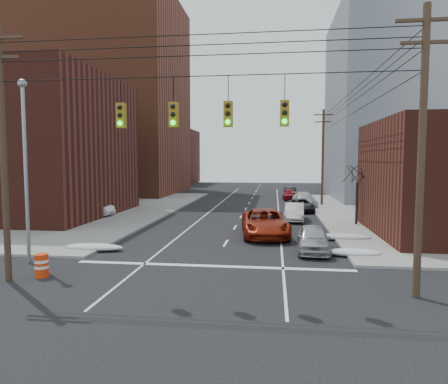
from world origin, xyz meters
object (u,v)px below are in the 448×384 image
(lot_car_c, at_px, (27,209))
(lot_car_d, at_px, (91,198))
(parked_car_b, at_px, (294,212))
(parked_car_f, at_px, (290,192))
(red_pickup, at_px, (265,223))
(parked_car_d, at_px, (304,200))
(parked_car_a, at_px, (313,239))
(parked_car_e, at_px, (290,194))
(lot_car_a, at_px, (89,208))
(parked_car_c, at_px, (301,205))
(construction_barrel, at_px, (42,265))
(lot_car_b, at_px, (117,199))

(lot_car_c, bearing_deg, lot_car_d, -17.81)
(parked_car_b, height_order, parked_car_f, parked_car_b)
(red_pickup, relative_size, parked_car_f, 1.52)
(parked_car_d, distance_m, lot_car_d, 24.11)
(lot_car_d, bearing_deg, parked_car_a, -109.76)
(parked_car_a, xyz_separation_m, lot_car_c, (-24.92, 10.78, 0.05))
(parked_car_a, xyz_separation_m, parked_car_b, (-0.50, 11.73, -0.01))
(parked_car_d, bearing_deg, lot_car_d, 178.82)
(parked_car_e, relative_size, lot_car_c, 0.95)
(parked_car_b, height_order, lot_car_a, lot_car_a)
(red_pickup, distance_m, parked_car_a, 5.34)
(parked_car_d, height_order, lot_car_d, lot_car_d)
(red_pickup, height_order, parked_car_b, red_pickup)
(parked_car_c, xyz_separation_m, parked_car_f, (-0.50, 15.23, 0.06))
(parked_car_f, relative_size, lot_car_d, 0.95)
(red_pickup, height_order, lot_car_a, red_pickup)
(parked_car_a, height_order, lot_car_c, parked_car_a)
(parked_car_e, bearing_deg, lot_car_c, -144.99)
(parked_car_a, bearing_deg, parked_car_f, 93.14)
(parked_car_c, height_order, parked_car_e, parked_car_e)
(red_pickup, distance_m, parked_car_c, 14.06)
(lot_car_a, bearing_deg, parked_car_c, -63.55)
(parked_car_e, xyz_separation_m, construction_barrel, (-12.45, -36.51, -0.20))
(lot_car_c, height_order, construction_barrel, lot_car_c)
(parked_car_c, height_order, lot_car_a, lot_car_a)
(lot_car_b, bearing_deg, parked_car_a, -153.84)
(red_pickup, xyz_separation_m, lot_car_d, (-19.95, 15.11, 0.01))
(lot_car_a, bearing_deg, lot_car_b, 12.59)
(construction_barrel, bearing_deg, parked_car_e, 71.17)
(lot_car_a, bearing_deg, parked_car_a, -113.19)
(parked_car_c, height_order, parked_car_d, parked_car_d)
(parked_car_a, distance_m, parked_car_f, 33.36)
(red_pickup, bearing_deg, parked_car_c, 69.96)
(parked_car_e, xyz_separation_m, lot_car_c, (-24.70, -19.09, 0.07))
(red_pickup, height_order, parked_car_f, red_pickup)
(parked_car_a, bearing_deg, lot_car_c, 159.70)
(lot_car_a, height_order, lot_car_b, lot_car_a)
(lot_car_b, xyz_separation_m, construction_barrel, (7.24, -26.35, -0.31))
(red_pickup, distance_m, lot_car_a, 17.69)
(lot_car_a, xyz_separation_m, lot_car_d, (-3.67, 8.19, 0.01))
(parked_car_c, bearing_deg, construction_barrel, -125.72)
(red_pickup, relative_size, lot_car_a, 1.43)
(parked_car_c, xyz_separation_m, lot_car_a, (-19.65, -6.73, 0.25))
(red_pickup, xyz_separation_m, parked_car_a, (2.90, -4.48, -0.16))
(parked_car_b, bearing_deg, lot_car_c, -173.98)
(parked_car_d, distance_m, lot_car_a, 23.07)
(red_pickup, xyz_separation_m, parked_car_b, (2.40, 7.25, -0.17))
(parked_car_d, relative_size, lot_car_b, 1.06)
(lot_car_b, bearing_deg, parked_car_b, -131.48)
(lot_car_b, bearing_deg, parked_car_e, -81.83)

